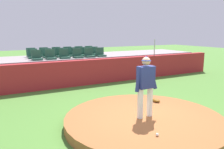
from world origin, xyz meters
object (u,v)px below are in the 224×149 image
Objects in this scene: stadium_chair_15 at (68,52)px; stadium_chair_2 at (64,55)px; stadium_chair_7 at (47,55)px; stadium_chair_3 at (78,55)px; stadium_chair_6 at (33,55)px; stadium_chair_10 at (84,53)px; stadium_chair_14 at (57,53)px; baseball at (157,135)px; stadium_chair_11 at (94,53)px; stadium_chair_4 at (89,54)px; pitcher at (146,82)px; stadium_chair_13 at (44,54)px; stadium_chair_5 at (100,54)px; stadium_chair_12 at (31,54)px; fielding_glove at (156,100)px; stadium_chair_17 at (89,52)px; stadium_chair_0 at (37,57)px; stadium_chair_8 at (60,54)px; stadium_chair_16 at (79,52)px; stadium_chair_1 at (50,56)px.

stadium_chair_2 is at bearing 66.18° from stadium_chair_15.
stadium_chair_3 is at bearing 150.97° from stadium_chair_7.
stadium_chair_2 is 1.65m from stadium_chair_6.
stadium_chair_14 is (-1.40, 0.82, 0.00)m from stadium_chair_10.
stadium_chair_11 is (2.22, 8.51, 1.14)m from baseball.
stadium_chair_4 is at bearing 178.61° from stadium_chair_3.
stadium_chair_15 is (2.13, 0.76, 0.00)m from stadium_chair_6.
stadium_chair_4 and stadium_chair_14 have the same top height.
stadium_chair_2 is (-0.32, 6.61, 0.16)m from pitcher.
stadium_chair_13 is at bearing -133.51° from stadium_chair_6.
stadium_chair_5 is at bearing 91.26° from stadium_chair_11.
stadium_chair_11 is (2.06, 0.77, 0.00)m from stadium_chair_2.
fielding_glove is at bearing 111.83° from stadium_chair_12.
stadium_chair_12 is 1.00× the size of stadium_chair_17.
stadium_chair_4 is 2.65m from stadium_chair_13.
stadium_chair_10 is (2.81, 0.78, 0.00)m from stadium_chair_0.
stadium_chair_15 reaches higher than baseball.
stadium_chair_14 is (-2.07, 1.58, 0.00)m from stadium_chair_5.
stadium_chair_7 is at bearing 11.64° from fielding_glove.
stadium_chair_10 is 1.05m from stadium_chair_17.
stadium_chair_6 is 1.00× the size of stadium_chair_10.
stadium_chair_7 and stadium_chair_15 have the same top height.
stadium_chair_13 is 1.00× the size of stadium_chair_17.
stadium_chair_0 is 1.58m from stadium_chair_8.
baseball is 0.15× the size of stadium_chair_3.
stadium_chair_13 is 2.10m from stadium_chair_16.
stadium_chair_16 is (0.71, 0.00, 0.00)m from stadium_chair_15.
stadium_chair_5 is 1.00× the size of stadium_chair_10.
stadium_chair_4 is 1.00× the size of stadium_chair_13.
stadium_chair_17 is at bearing -179.02° from stadium_chair_16.
stadium_chair_12 is 2.09m from stadium_chair_15.
stadium_chair_6 is 0.73m from stadium_chair_7.
baseball is 2.65m from fielding_glove.
stadium_chair_12 is at bearing -16.21° from stadium_chair_10.
stadium_chair_1 is (-2.22, 5.66, 1.12)m from fielding_glove.
baseball is 0.25× the size of fielding_glove.
stadium_chair_14 is (0.71, -0.02, 0.00)m from stadium_chair_13.
stadium_chair_7 is 2.13m from stadium_chair_10.
stadium_chair_15 is 1.38m from stadium_chair_17.
fielding_glove is 7.88m from stadium_chair_12.
stadium_chair_7 is 1.00× the size of stadium_chair_16.
stadium_chair_0 and stadium_chair_10 have the same top height.
stadium_chair_7 and stadium_chair_12 have the same top height.
stadium_chair_6 is (-3.52, 0.81, 0.00)m from stadium_chair_5.
stadium_chair_8 and stadium_chair_16 have the same top height.
stadium_chair_5 is at bearing 73.82° from baseball.
stadium_chair_11 is at bearing 74.05° from pitcher.
stadium_chair_0 is at bearing -0.20° from stadium_chair_3.
stadium_chair_3 is 2.31m from stadium_chair_6.
stadium_chair_4 is (1.54, 7.69, 1.14)m from baseball.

